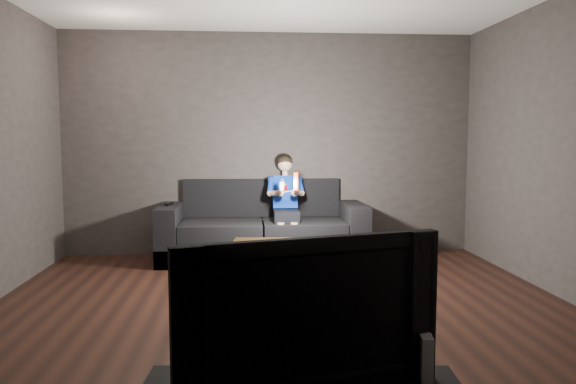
{
  "coord_description": "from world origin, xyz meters",
  "views": [
    {
      "loc": [
        -0.31,
        -4.41,
        1.43
      ],
      "look_at": [
        0.15,
        1.55,
        0.85
      ],
      "focal_mm": 35.0,
      "sensor_mm": 36.0,
      "label": 1
    }
  ],
  "objects": [
    {
      "name": "nunchuk_white",
      "position": [
        0.09,
        1.7,
        0.91
      ],
      "size": [
        0.08,
        0.1,
        0.15
      ],
      "color": "white",
      "rests_on": "child"
    },
    {
      "name": "child",
      "position": [
        0.17,
        2.11,
        0.74
      ],
      "size": [
        0.43,
        0.53,
        1.06
      ],
      "color": "black",
      "rests_on": "sofa"
    },
    {
      "name": "floor",
      "position": [
        0.0,
        0.0,
        0.0
      ],
      "size": [
        5.0,
        5.0,
        0.0
      ],
      "primitive_type": "plane",
      "color": "black",
      "rests_on": "ground"
    },
    {
      "name": "tv",
      "position": [
        -0.09,
        -2.27,
        0.76
      ],
      "size": [
        1.06,
        0.42,
        0.61
      ],
      "primitive_type": "imported",
      "rotation": [
        0.0,
        0.0,
        0.27
      ],
      "color": "black",
      "rests_on": "media_console"
    },
    {
      "name": "sofa",
      "position": [
        -0.11,
        2.18,
        0.3
      ],
      "size": [
        2.39,
        1.03,
        0.92
      ],
      "color": "black",
      "rests_on": "floor"
    },
    {
      "name": "coffee_table",
      "position": [
        0.11,
        1.04,
        0.35
      ],
      "size": [
        1.15,
        0.66,
        0.4
      ],
      "color": "black",
      "rests_on": "floor"
    },
    {
      "name": "wii_remote_black",
      "position": [
        -1.18,
        2.1,
        0.67
      ],
      "size": [
        0.08,
        0.16,
        0.03
      ],
      "color": "black",
      "rests_on": "sofa"
    },
    {
      "name": "wii_remote_red",
      "position": [
        0.25,
        1.7,
        0.95
      ],
      "size": [
        0.05,
        0.08,
        0.2
      ],
      "color": "#F23203",
      "rests_on": "child"
    },
    {
      "name": "front_wall",
      "position": [
        0.0,
        -2.5,
        1.35
      ],
      "size": [
        5.0,
        0.04,
        2.7
      ],
      "primitive_type": "cube",
      "color": "#332F2D",
      "rests_on": "ground"
    },
    {
      "name": "back_wall",
      "position": [
        0.0,
        2.5,
        1.35
      ],
      "size": [
        5.0,
        0.04,
        2.7
      ],
      "primitive_type": "cube",
      "color": "#332F2D",
      "rests_on": "ground"
    },
    {
      "name": "wii_console",
      "position": [
        0.41,
        -2.27,
        0.55
      ],
      "size": [
        0.07,
        0.15,
        0.19
      ],
      "primitive_type": "cube",
      "rotation": [
        0.0,
        0.0,
        -0.17
      ],
      "color": "white",
      "rests_on": "media_console"
    }
  ]
}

